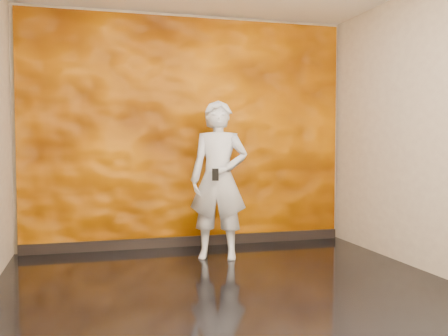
% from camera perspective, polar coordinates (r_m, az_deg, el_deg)
% --- Properties ---
extents(room, '(4.02, 4.02, 2.81)m').
position_cam_1_polar(room, '(4.16, 1.16, 4.82)').
color(room, black).
rests_on(room, ground).
extents(feature_wall, '(3.90, 0.06, 2.75)m').
position_cam_1_polar(feature_wall, '(6.07, -4.09, 4.06)').
color(feature_wall, orange).
rests_on(feature_wall, ground).
extents(baseboard, '(3.90, 0.04, 0.12)m').
position_cam_1_polar(baseboard, '(6.15, -3.97, -8.34)').
color(baseboard, black).
rests_on(baseboard, ground).
extents(man, '(0.73, 0.62, 1.71)m').
position_cam_1_polar(man, '(5.41, -0.62, -1.36)').
color(man, '#A6ABB7').
rests_on(man, ground).
extents(phone, '(0.07, 0.04, 0.13)m').
position_cam_1_polar(phone, '(5.17, -0.99, -0.76)').
color(phone, black).
rests_on(phone, man).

